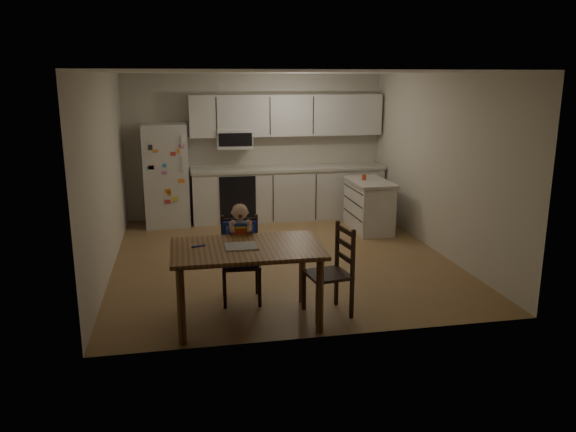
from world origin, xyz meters
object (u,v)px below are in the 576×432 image
(kitchen_island, at_px, (369,205))
(chair_booster, at_px, (240,242))
(dining_table, at_px, (247,257))
(refrigerator, at_px, (167,175))
(red_cup, at_px, (364,177))
(chair_side, at_px, (336,264))

(kitchen_island, bearing_deg, chair_booster, -132.73)
(chair_booster, bearing_deg, dining_table, -86.88)
(refrigerator, height_order, red_cup, refrigerator)
(refrigerator, relative_size, dining_table, 1.14)
(refrigerator, relative_size, chair_booster, 1.53)
(red_cup, height_order, chair_booster, chair_booster)
(chair_booster, bearing_deg, red_cup, 52.29)
(kitchen_island, distance_m, chair_side, 3.44)
(dining_table, distance_m, chair_side, 0.96)
(dining_table, height_order, chair_booster, chair_booster)
(refrigerator, bearing_deg, chair_booster, -76.70)
(red_cup, distance_m, chair_booster, 3.50)
(refrigerator, height_order, chair_booster, refrigerator)
(red_cup, relative_size, dining_table, 0.06)
(kitchen_island, distance_m, dining_table, 3.97)
(red_cup, bearing_deg, kitchen_island, -40.58)
(refrigerator, relative_size, chair_side, 1.79)
(refrigerator, bearing_deg, dining_table, -78.58)
(chair_side, bearing_deg, chair_booster, -129.19)
(refrigerator, bearing_deg, kitchen_island, -17.07)
(red_cup, distance_m, dining_table, 3.97)
(dining_table, bearing_deg, refrigerator, 101.42)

